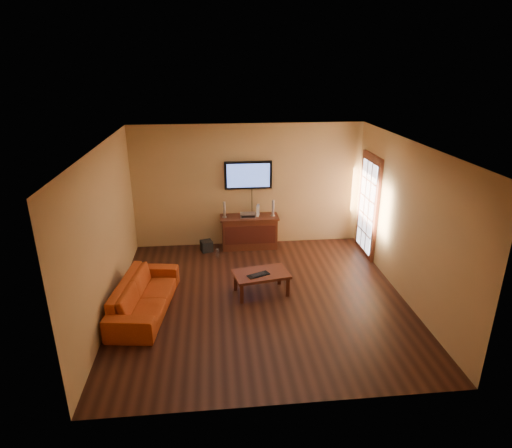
{
  "coord_description": "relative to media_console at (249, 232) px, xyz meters",
  "views": [
    {
      "loc": [
        -0.75,
        -6.52,
        3.91
      ],
      "look_at": [
        0.0,
        0.8,
        1.1
      ],
      "focal_mm": 30.0,
      "sensor_mm": 36.0,
      "label": 1
    }
  ],
  "objects": [
    {
      "name": "room_walls",
      "position": [
        -0.0,
        -1.62,
        1.32
      ],
      "size": [
        5.0,
        5.0,
        5.0
      ],
      "color": "tan",
      "rests_on": "ground"
    },
    {
      "name": "bottle",
      "position": [
        -0.72,
        -0.46,
        -0.27
      ],
      "size": [
        0.07,
        0.07,
        0.21
      ],
      "color": "white",
      "rests_on": "ground"
    },
    {
      "name": "french_door",
      "position": [
        2.45,
        -0.55,
        0.68
      ],
      "size": [
        0.07,
        1.02,
        2.22
      ],
      "color": "#451B0F",
      "rests_on": "ground"
    },
    {
      "name": "speaker_left",
      "position": [
        -0.54,
        -0.0,
        0.52
      ],
      "size": [
        0.1,
        0.1,
        0.36
      ],
      "color": "silver",
      "rests_on": "media_console"
    },
    {
      "name": "av_receiver",
      "position": [
        -0.03,
        -0.01,
        0.4
      ],
      "size": [
        0.34,
        0.25,
        0.08
      ],
      "primitive_type": "cube",
      "rotation": [
        0.0,
        0.0,
        -0.04
      ],
      "color": "silver",
      "rests_on": "media_console"
    },
    {
      "name": "ground_plane",
      "position": [
        -0.0,
        -2.25,
        -0.37
      ],
      "size": [
        5.0,
        5.0,
        0.0
      ],
      "primitive_type": "plane",
      "color": "black",
      "rests_on": "ground"
    },
    {
      "name": "keyboard",
      "position": [
        -0.03,
        -2.15,
        0.05
      ],
      "size": [
        0.42,
        0.29,
        0.02
      ],
      "color": "black",
      "rests_on": "coffee_table"
    },
    {
      "name": "television",
      "position": [
        -0.0,
        0.2,
        1.24
      ],
      "size": [
        1.03,
        0.08,
        0.61
      ],
      "color": "black",
      "rests_on": "ground"
    },
    {
      "name": "speaker_right",
      "position": [
        0.52,
        -0.01,
        0.53
      ],
      "size": [
        0.1,
        0.1,
        0.36
      ],
      "color": "silver",
      "rests_on": "media_console"
    },
    {
      "name": "coffee_table",
      "position": [
        0.03,
        -2.06,
        -0.02
      ],
      "size": [
        1.05,
        0.74,
        0.4
      ],
      "color": "#451B0F",
      "rests_on": "ground"
    },
    {
      "name": "media_console",
      "position": [
        0.0,
        0.0,
        0.0
      ],
      "size": [
        1.27,
        0.49,
        0.73
      ],
      "color": "#451B0F",
      "rests_on": "ground"
    },
    {
      "name": "game_console",
      "position": [
        0.2,
        0.03,
        0.48
      ],
      "size": [
        0.09,
        0.18,
        0.24
      ],
      "primitive_type": "cube",
      "rotation": [
        0.0,
        0.0,
        -0.23
      ],
      "color": "white",
      "rests_on": "media_console"
    },
    {
      "name": "sofa",
      "position": [
        -1.96,
        -2.43,
        0.01
      ],
      "size": [
        0.82,
        1.99,
        0.76
      ],
      "primitive_type": "imported",
      "rotation": [
        0.0,
        0.0,
        1.44
      ],
      "color": "#AC3E13",
      "rests_on": "ground"
    },
    {
      "name": "subwoofer",
      "position": [
        -0.96,
        -0.13,
        -0.25
      ],
      "size": [
        0.3,
        0.3,
        0.24
      ],
      "primitive_type": "cube",
      "rotation": [
        0.0,
        0.0,
        0.29
      ],
      "color": "black",
      "rests_on": "ground"
    }
  ]
}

